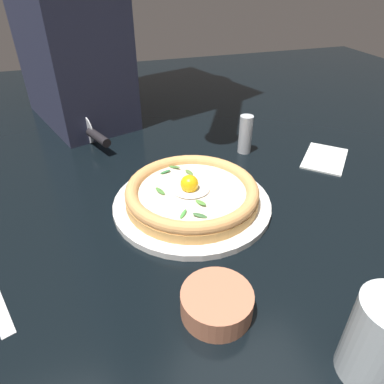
# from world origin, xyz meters

# --- Properties ---
(ground_plane) EXTENTS (2.40, 2.40, 0.03)m
(ground_plane) POSITION_xyz_m (0.00, 0.00, -0.01)
(ground_plane) COLOR black
(ground_plane) RESTS_ON ground
(pizza_plate) EXTENTS (0.30, 0.30, 0.01)m
(pizza_plate) POSITION_xyz_m (0.05, -0.03, 0.01)
(pizza_plate) COLOR white
(pizza_plate) RESTS_ON ground
(pizza) EXTENTS (0.25, 0.25, 0.06)m
(pizza) POSITION_xyz_m (0.05, -0.03, 0.03)
(pizza) COLOR #E4A658
(pizza) RESTS_ON pizza_plate
(side_bowl) EXTENTS (0.10, 0.10, 0.04)m
(side_bowl) POSITION_xyz_m (0.09, 0.21, 0.02)
(side_bowl) COLOR #BA7152
(side_bowl) RESTS_ON ground
(pizza_cutter) EXTENTS (0.07, 0.14, 0.07)m
(pizza_cutter) POSITION_xyz_m (0.20, -0.34, 0.04)
(pizza_cutter) COLOR silver
(pizza_cutter) RESTS_ON ground
(drinking_glass) EXTENTS (0.07, 0.07, 0.11)m
(drinking_glass) POSITION_xyz_m (-0.05, 0.34, 0.05)
(drinking_glass) COLOR silver
(drinking_glass) RESTS_ON ground
(folded_napkin) EXTENTS (0.16, 0.16, 0.01)m
(folded_napkin) POSITION_xyz_m (-0.31, -0.12, 0.00)
(folded_napkin) COLOR white
(folded_napkin) RESTS_ON ground
(pepper_shaker) EXTENTS (0.03, 0.03, 0.09)m
(pepper_shaker) POSITION_xyz_m (-0.14, -0.21, 0.05)
(pepper_shaker) COLOR silver
(pepper_shaker) RESTS_ON ground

